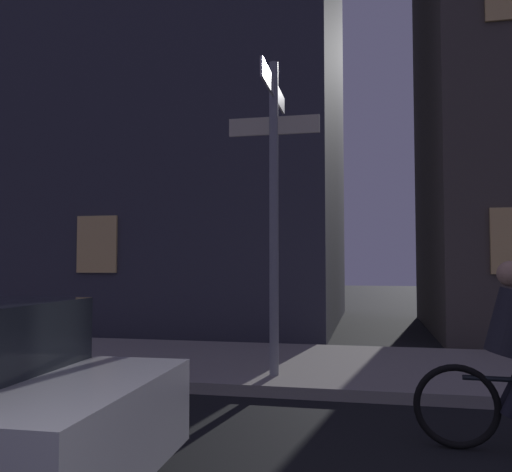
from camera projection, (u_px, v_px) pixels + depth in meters
name	position (u px, v px, depth m)	size (l,w,h in m)	color
sidewalk_kerb	(348.00, 368.00, 7.88)	(40.00, 3.44, 0.14)	gray
signpost	(274.00, 187.00, 7.15)	(1.22, 1.69, 4.14)	gray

